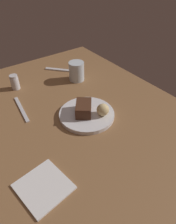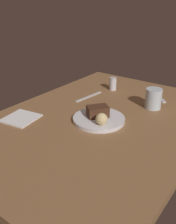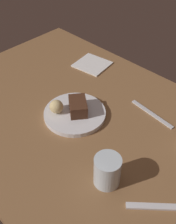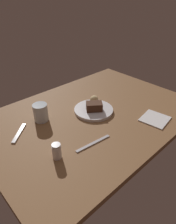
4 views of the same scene
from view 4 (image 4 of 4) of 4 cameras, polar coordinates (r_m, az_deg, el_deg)
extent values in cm
cube|color=brown|center=(117.15, 1.21, -0.98)|extent=(120.00, 84.00, 3.00)
cylinder|color=silver|center=(117.74, 1.58, 0.56)|extent=(22.49, 22.49, 1.70)
cube|color=#472819|center=(115.11, 1.72, 1.61)|extent=(10.76, 10.25, 4.69)
sphere|color=#DBC184|center=(121.63, 1.72, 3.51)|extent=(4.94, 4.94, 4.94)
cylinder|color=silver|center=(88.12, -8.76, -11.07)|extent=(3.99, 3.99, 6.03)
cylinder|color=silver|center=(85.69, -8.96, -9.32)|extent=(3.79, 3.79, 1.20)
cylinder|color=silver|center=(111.01, -13.16, -0.14)|extent=(7.77, 7.77, 9.64)
cube|color=silver|center=(106.67, -18.80, -5.63)|extent=(12.36, 11.37, 0.70)
cube|color=silver|center=(95.41, 1.47, -8.78)|extent=(19.04, 3.53, 0.50)
cube|color=white|center=(116.94, 18.26, -1.86)|extent=(15.89, 15.41, 0.60)
camera|label=1|loc=(1.28, 35.24, 23.58)|focal=33.16mm
camera|label=2|loc=(1.99, 8.57, 28.73)|focal=41.27mm
camera|label=3|loc=(1.22, -42.31, 28.66)|focal=45.15mm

